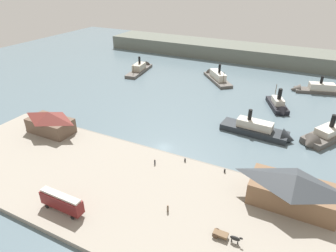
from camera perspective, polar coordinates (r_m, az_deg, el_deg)
The scene contains 18 objects.
ground_plane at distance 88.53m, azimuth -0.81°, elevation -4.18°, with size 320.00×320.00×0.00m, color slate.
quay_promenade at distance 73.14m, azimuth -8.94°, elevation -12.00°, with size 110.00×36.00×1.20m, color gray.
seawall_edge at distance 85.59m, azimuth -1.92°, elevation -5.05°, with size 110.00×0.80×1.00m, color slate.
ferry_shed_west_terminal at distance 99.88m, azimuth -22.08°, elevation 0.74°, with size 14.59×8.06×7.11m.
ferry_shed_central_terminal at distance 70.51m, azimuth 23.29°, elevation -11.32°, with size 18.52×9.61×7.85m.
street_tram at distance 68.20m, azimuth -20.12°, elevation -13.67°, with size 10.48×2.42×4.44m.
horse_cart at distance 61.14m, azimuth 11.23°, elevation -20.28°, with size 5.77×1.61×1.87m.
pedestrian_walking_east at distance 65.29m, azimuth -0.04°, elevation -15.83°, with size 0.44×0.44×1.79m.
pedestrian_near_west_shed at distance 78.87m, azimuth -2.59°, elevation -7.05°, with size 0.39×0.39×1.57m.
mooring_post_east at distance 80.16m, azimuth 3.35°, elevation -6.66°, with size 0.44×0.44×0.90m, color black.
mooring_post_west at distance 77.51m, azimuth 11.03°, elevation -8.59°, with size 0.44×0.44×0.90m, color black.
ferry_approaching_west at distance 98.81m, azimuth 17.96°, elevation -0.96°, with size 23.63×7.96×10.02m.
ferry_near_quay at distance 119.78m, azimuth 20.80°, elevation 3.72°, with size 11.01×16.79×9.42m.
ferry_approaching_east at distance 147.09m, azimuth 9.23°, elevation 9.62°, with size 20.30×22.45×10.72m.
ferry_outer_harbor at distance 103.02m, azimuth 28.00°, elevation -1.89°, with size 15.69×20.24×10.43m.
ferry_mid_harbor at distance 158.85m, azimuth -5.21°, elevation 11.24°, with size 8.67×25.85×9.90m.
ferry_moored_east at distance 143.92m, azimuth 26.74°, elevation 6.49°, with size 23.89×11.35×9.19m.
far_headland at distance 184.81m, azimuth 15.54°, elevation 13.60°, with size 180.00×24.00×8.00m, color #60665B.
Camera 1 is at (34.69, -66.27, 47.36)m, focal length 31.15 mm.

